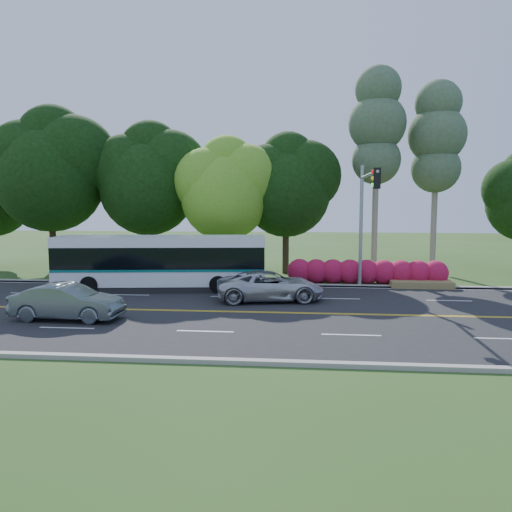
# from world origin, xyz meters

# --- Properties ---
(ground) EXTENTS (120.00, 120.00, 0.00)m
(ground) POSITION_xyz_m (0.00, 0.00, 0.00)
(ground) COLOR #294818
(ground) RESTS_ON ground
(road) EXTENTS (60.00, 14.00, 0.02)m
(road) POSITION_xyz_m (0.00, 0.00, 0.01)
(road) COLOR black
(road) RESTS_ON ground
(curb_north) EXTENTS (60.00, 0.30, 0.15)m
(curb_north) POSITION_xyz_m (0.00, 7.15, 0.07)
(curb_north) COLOR #9B958C
(curb_north) RESTS_ON ground
(curb_south) EXTENTS (60.00, 0.30, 0.15)m
(curb_south) POSITION_xyz_m (0.00, -7.15, 0.07)
(curb_south) COLOR #9B958C
(curb_south) RESTS_ON ground
(grass_verge) EXTENTS (60.00, 4.00, 0.10)m
(grass_verge) POSITION_xyz_m (0.00, 9.00, 0.05)
(grass_verge) COLOR #294818
(grass_verge) RESTS_ON ground
(lane_markings) EXTENTS (57.60, 13.82, 0.00)m
(lane_markings) POSITION_xyz_m (-0.09, 0.00, 0.02)
(lane_markings) COLOR gold
(lane_markings) RESTS_ON road
(tree_row) EXTENTS (44.70, 9.10, 13.84)m
(tree_row) POSITION_xyz_m (-5.15, 12.13, 6.73)
(tree_row) COLOR black
(tree_row) RESTS_ON ground
(bougainvillea_hedge) EXTENTS (9.50, 2.25, 1.50)m
(bougainvillea_hedge) POSITION_xyz_m (7.18, 8.15, 0.72)
(bougainvillea_hedge) COLOR #A70D29
(bougainvillea_hedge) RESTS_ON ground
(traffic_signal) EXTENTS (0.42, 6.10, 7.00)m
(traffic_signal) POSITION_xyz_m (6.49, 5.40, 4.67)
(traffic_signal) COLOR #989AA0
(traffic_signal) RESTS_ON ground
(transit_bus) EXTENTS (11.73, 3.87, 3.01)m
(transit_bus) POSITION_xyz_m (-4.71, 5.18, 1.51)
(transit_bus) COLOR white
(transit_bus) RESTS_ON road
(sedan) EXTENTS (4.60, 1.73, 1.50)m
(sedan) POSITION_xyz_m (-6.60, -2.17, 0.77)
(sedan) COLOR #535F64
(sedan) RESTS_ON road
(suv) EXTENTS (5.68, 3.35, 1.48)m
(suv) POSITION_xyz_m (1.58, 2.72, 0.76)
(suv) COLOR silver
(suv) RESTS_ON road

